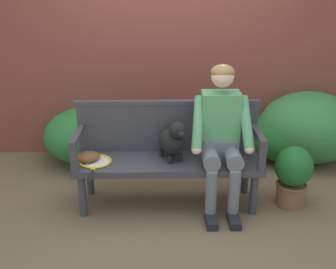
% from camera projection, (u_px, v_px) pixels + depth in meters
% --- Properties ---
extents(ground_plane, '(40.00, 40.00, 0.00)m').
position_uv_depth(ground_plane, '(168.00, 203.00, 3.86)').
color(ground_plane, brown).
extents(brick_garden_fence, '(8.00, 0.30, 2.71)m').
position_uv_depth(brick_garden_fence, '(166.00, 39.00, 4.64)').
color(brick_garden_fence, brown).
rests_on(brick_garden_fence, ground).
extents(hedge_bush_mid_right, '(1.11, 0.90, 0.60)m').
position_uv_depth(hedge_bush_mid_right, '(293.00, 136.00, 4.68)').
color(hedge_bush_mid_right, '#1E5B23').
rests_on(hedge_bush_mid_right, ground).
extents(hedge_bush_far_right, '(0.99, 0.93, 0.63)m').
position_uv_depth(hedge_bush_far_right, '(88.00, 135.00, 4.66)').
color(hedge_bush_far_right, '#286B2D').
rests_on(hedge_bush_far_right, ground).
extents(hedge_bush_far_left, '(1.15, 1.02, 0.81)m').
position_uv_depth(hedge_bush_far_left, '(309.00, 127.00, 4.63)').
color(hedge_bush_far_left, '#337538').
rests_on(hedge_bush_far_left, ground).
extents(garden_bench, '(1.70, 0.51, 0.46)m').
position_uv_depth(garden_bench, '(168.00, 166.00, 3.72)').
color(garden_bench, '#38383D').
rests_on(garden_bench, ground).
extents(bench_backrest, '(1.74, 0.06, 0.50)m').
position_uv_depth(bench_backrest, '(168.00, 125.00, 3.81)').
color(bench_backrest, '#38383D').
rests_on(bench_backrest, garden_bench).
extents(bench_armrest_left_end, '(0.06, 0.51, 0.28)m').
position_uv_depth(bench_armrest_left_end, '(76.00, 144.00, 3.53)').
color(bench_armrest_left_end, '#38383D').
rests_on(bench_armrest_left_end, garden_bench).
extents(bench_armrest_right_end, '(0.06, 0.51, 0.28)m').
position_uv_depth(bench_armrest_right_end, '(260.00, 143.00, 3.55)').
color(bench_armrest_right_end, '#38383D').
rests_on(bench_armrest_right_end, garden_bench).
extents(person_seated, '(0.56, 0.65, 1.33)m').
position_uv_depth(person_seated, '(221.00, 133.00, 3.59)').
color(person_seated, black).
rests_on(person_seated, ground).
extents(dog_on_bench, '(0.29, 0.39, 0.40)m').
position_uv_depth(dog_on_bench, '(172.00, 140.00, 3.61)').
color(dog_on_bench, black).
rests_on(dog_on_bench, garden_bench).
extents(tennis_racket, '(0.30, 0.56, 0.03)m').
position_uv_depth(tennis_racket, '(95.00, 163.00, 3.62)').
color(tennis_racket, yellow).
rests_on(tennis_racket, garden_bench).
extents(baseball_glove, '(0.28, 0.26, 0.09)m').
position_uv_depth(baseball_glove, '(88.00, 157.00, 3.65)').
color(baseball_glove, brown).
rests_on(baseball_glove, garden_bench).
extents(potted_plant, '(0.35, 0.35, 0.59)m').
position_uv_depth(potted_plant, '(293.00, 174.00, 3.73)').
color(potted_plant, brown).
rests_on(potted_plant, ground).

